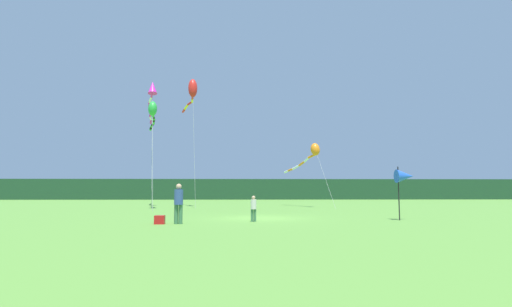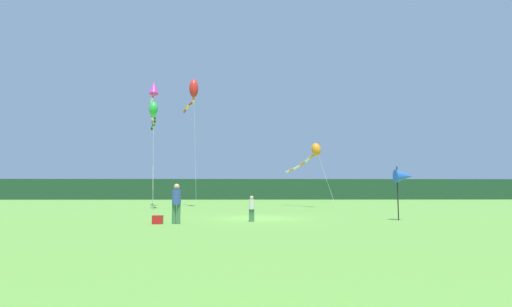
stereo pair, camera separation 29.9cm
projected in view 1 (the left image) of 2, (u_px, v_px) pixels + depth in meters
The scene contains 10 objects.
ground_plane at pixel (259, 218), 21.46m from camera, with size 120.00×120.00×0.00m, color #5B9338.
distant_treeline at pixel (249, 189), 66.39m from camera, with size 108.00×3.48×3.43m, color #1E4228.
person_adult at pixel (179, 201), 17.77m from camera, with size 0.40×0.40×1.83m.
person_child at pixel (254, 207), 19.06m from camera, with size 0.28×0.28×1.26m.
cooler_box at pixel (160, 220), 17.61m from camera, with size 0.45×0.31×0.39m, color red.
banner_flag_pole at pixel (405, 177), 20.12m from camera, with size 0.90×0.70×2.76m.
kite_green at pixel (153, 111), 32.01m from camera, with size 1.92×6.26×8.92m.
kite_magenta at pixel (152, 93), 37.60m from camera, with size 2.50×8.95×11.96m.
kite_orange at pixel (311, 153), 35.75m from camera, with size 3.45×8.33×5.91m.
kite_red at pixel (192, 90), 36.14m from camera, with size 2.21×5.62×11.87m.
Camera 1 is at (-0.88, -21.68, 1.52)m, focal length 27.26 mm.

